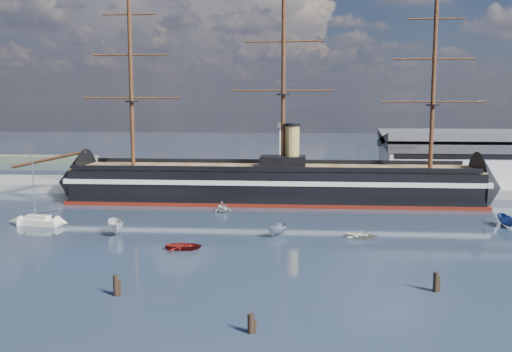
{
  "coord_description": "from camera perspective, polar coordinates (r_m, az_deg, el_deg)",
  "views": [
    {
      "loc": [
        7.61,
        -65.68,
        22.24
      ],
      "look_at": [
        -1.45,
        35.0,
        9.0
      ],
      "focal_mm": 40.0,
      "sensor_mm": 36.0,
      "label": 1
    }
  ],
  "objects": [
    {
      "name": "ground",
      "position": [
        108.26,
        1.01,
        -4.39
      ],
      "size": [
        600.0,
        600.0,
        0.0
      ],
      "primitive_type": "plane",
      "color": "#222934",
      "rests_on": "ground"
    },
    {
      "name": "quay",
      "position": [
        143.43,
        6.04,
        -1.5
      ],
      "size": [
        180.0,
        18.0,
        2.0
      ],
      "primitive_type": "cube",
      "color": "slate",
      "rests_on": "ground"
    },
    {
      "name": "warehouse",
      "position": [
        154.81,
        24.12,
        1.53
      ],
      "size": [
        63.0,
        21.0,
        11.6
      ],
      "color": "#B7BABC",
      "rests_on": "ground"
    },
    {
      "name": "quay_tower",
      "position": [
        139.32,
        3.23,
        2.31
      ],
      "size": [
        5.0,
        5.0,
        15.0
      ],
      "color": "silver",
      "rests_on": "ground"
    },
    {
      "name": "warship",
      "position": [
        127.31,
        1.01,
        -0.76
      ],
      "size": [
        112.97,
        17.25,
        53.94
      ],
      "rotation": [
        0.0,
        0.0,
        0.01
      ],
      "color": "black",
      "rests_on": "ground"
    },
    {
      "name": "sailboat",
      "position": [
        110.76,
        -20.94,
        -4.19
      ],
      "size": [
        8.36,
        3.76,
        12.91
      ],
      "rotation": [
        0.0,
        0.0,
        -0.18
      ],
      "color": "beige",
      "rests_on": "ground"
    },
    {
      "name": "motorboat_a",
      "position": [
        99.55,
        -13.84,
        -5.67
      ],
      "size": [
        8.23,
        5.64,
        3.09
      ],
      "primitive_type": "imported",
      "rotation": [
        0.0,
        0.0,
        0.4
      ],
      "color": "silver",
      "rests_on": "ground"
    },
    {
      "name": "motorboat_b",
      "position": [
        87.58,
        -7.2,
        -7.31
      ],
      "size": [
        1.64,
        3.54,
        1.61
      ],
      "primitive_type": "imported",
      "rotation": [
        0.0,
        0.0,
        1.65
      ],
      "color": "maroon",
      "rests_on": "ground"
    },
    {
      "name": "motorboat_c",
      "position": [
        95.8,
        2.15,
        -5.97
      ],
      "size": [
        6.05,
        4.62,
        2.3
      ],
      "primitive_type": "imported",
      "rotation": [
        0.0,
        0.0,
        -0.5
      ],
      "color": "slate",
      "rests_on": "ground"
    },
    {
      "name": "motorboat_d",
      "position": [
        115.81,
        -3.39,
        -3.62
      ],
      "size": [
        7.2,
        6.14,
        2.46
      ],
      "primitive_type": "imported",
      "rotation": [
        0.0,
        0.0,
        0.59
      ],
      "color": "silver",
      "rests_on": "ground"
    },
    {
      "name": "motorboat_e",
      "position": [
        95.48,
        10.45,
        -6.13
      ],
      "size": [
        2.17,
        3.45,
        1.5
      ],
      "primitive_type": "imported",
      "rotation": [
        0.0,
        0.0,
        1.27
      ],
      "color": "beige",
      "rests_on": "ground"
    },
    {
      "name": "motorboat_f",
      "position": [
        111.79,
        23.75,
        -4.65
      ],
      "size": [
        6.8,
        2.92,
        2.66
      ],
      "primitive_type": "imported",
      "rotation": [
        0.0,
        0.0,
        0.07
      ],
      "color": "#2F4783",
      "rests_on": "ground"
    },
    {
      "name": "piling_near_left",
      "position": [
        69.07,
        -13.79,
        -11.55
      ],
      "size": [
        0.64,
        0.64,
        3.15
      ],
      "primitive_type": "cylinder",
      "color": "black",
      "rests_on": "ground"
    },
    {
      "name": "piling_near_mid",
      "position": [
        57.15,
        -0.53,
        -15.44
      ],
      "size": [
        0.64,
        0.64,
        2.64
      ],
      "primitive_type": "cylinder",
      "color": "black",
      "rests_on": "ground"
    },
    {
      "name": "piling_near_right",
      "position": [
        71.68,
        17.5,
        -10.97
      ],
      "size": [
        0.64,
        0.64,
        3.08
      ],
      "primitive_type": "cylinder",
      "color": "black",
      "rests_on": "ground"
    }
  ]
}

